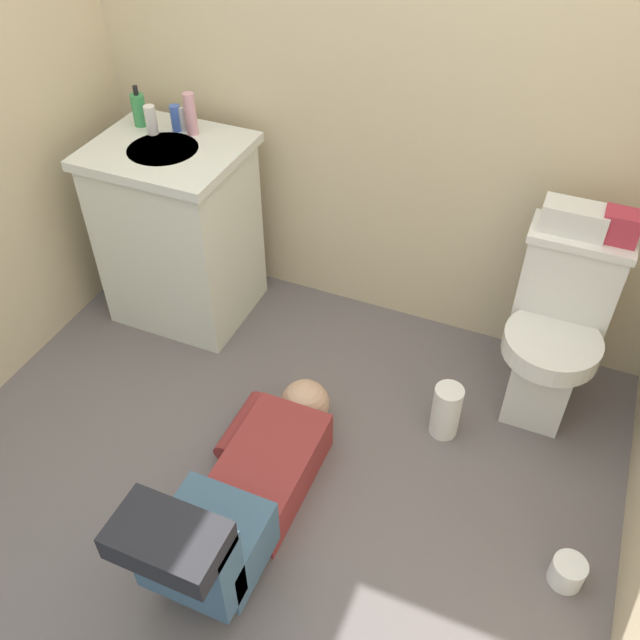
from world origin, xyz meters
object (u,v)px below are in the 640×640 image
(soap_dispenser, at_px, (139,109))
(paper_towel_roll, at_px, (446,411))
(bottle_blue, at_px, (176,118))
(bottle_pink, at_px, (191,114))
(bottle_white, at_px, (151,120))
(person_plumber, at_px, (240,495))
(faucet, at_px, (182,120))
(toilet_paper_roll, at_px, (567,572))
(vanity_cabinet, at_px, (179,231))
(tissue_box, at_px, (575,218))
(toiletry_bag, at_px, (621,227))
(toilet, at_px, (555,331))

(soap_dispenser, relative_size, paper_towel_roll, 0.71)
(bottle_blue, bearing_deg, bottle_pink, -1.40)
(bottle_white, bearing_deg, person_plumber, -49.11)
(faucet, relative_size, bottle_blue, 0.95)
(soap_dispenser, xyz_separation_m, toilet_paper_roll, (2.01, -0.83, -0.84))
(soap_dispenser, xyz_separation_m, bottle_blue, (0.16, 0.02, -0.02))
(vanity_cabinet, xyz_separation_m, tissue_box, (1.55, 0.14, 0.38))
(vanity_cabinet, bearing_deg, bottle_pink, 71.53)
(tissue_box, height_order, soap_dispenser, soap_dispenser)
(vanity_cabinet, relative_size, toiletry_bag, 6.61)
(toilet, distance_m, bottle_white, 1.77)
(toilet, bearing_deg, toiletry_bag, 40.77)
(person_plumber, relative_size, tissue_box, 4.84)
(vanity_cabinet, distance_m, paper_towel_roll, 1.36)
(vanity_cabinet, relative_size, paper_towel_roll, 3.51)
(bottle_blue, height_order, paper_towel_roll, bottle_blue)
(vanity_cabinet, distance_m, bottle_blue, 0.47)
(toiletry_bag, xyz_separation_m, paper_towel_roll, (-0.40, -0.41, -0.69))
(bottle_pink, xyz_separation_m, paper_towel_roll, (1.25, -0.40, -0.79))
(toilet, xyz_separation_m, person_plumber, (-0.82, -0.99, -0.19))
(bottle_white, height_order, bottle_blue, bottle_white)
(vanity_cabinet, bearing_deg, person_plumber, -50.51)
(paper_towel_roll, distance_m, toilet_paper_roll, 0.69)
(toilet_paper_roll, bearing_deg, bottle_blue, 155.30)
(vanity_cabinet, xyz_separation_m, paper_towel_roll, (1.29, -0.27, -0.30))
(bottle_pink, distance_m, toilet_paper_roll, 2.14)
(toiletry_bag, xyz_separation_m, bottle_pink, (-1.65, -0.01, 0.10))
(tissue_box, bearing_deg, paper_towel_roll, -121.88)
(tissue_box, distance_m, paper_towel_roll, 0.84)
(bottle_white, bearing_deg, soap_dispenser, 152.12)
(vanity_cabinet, xyz_separation_m, toilet_paper_roll, (1.82, -0.71, -0.37))
(vanity_cabinet, xyz_separation_m, toiletry_bag, (1.70, 0.14, 0.39))
(toiletry_bag, relative_size, paper_towel_roll, 0.53)
(faucet, xyz_separation_m, bottle_white, (-0.10, -0.07, 0.01))
(person_plumber, height_order, paper_towel_roll, person_plumber)
(soap_dispenser, height_order, toilet_paper_roll, soap_dispenser)
(tissue_box, bearing_deg, bottle_pink, -179.79)
(faucet, distance_m, person_plumber, 1.50)
(soap_dispenser, height_order, paper_towel_roll, soap_dispenser)
(soap_dispenser, bearing_deg, toilet_paper_roll, -22.51)
(toilet, xyz_separation_m, paper_towel_roll, (-0.30, -0.32, -0.25))
(toiletry_bag, bearing_deg, bottle_blue, -179.88)
(toiletry_bag, bearing_deg, toilet, -139.23)
(bottle_blue, bearing_deg, toilet, -3.06)
(soap_dispenser, xyz_separation_m, paper_towel_roll, (1.48, -0.39, -0.77))
(soap_dispenser, distance_m, toilet_paper_roll, 2.33)
(bottle_pink, bearing_deg, vanity_cabinet, -108.47)
(bottle_blue, xyz_separation_m, bottle_pink, (0.07, -0.00, 0.03))
(person_plumber, bearing_deg, vanity_cabinet, 129.49)
(bottle_white, bearing_deg, bottle_blue, 39.44)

